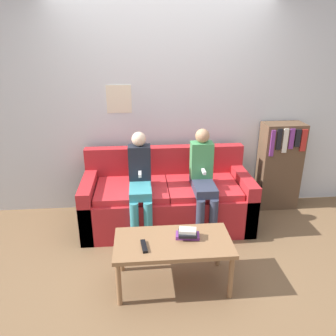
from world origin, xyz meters
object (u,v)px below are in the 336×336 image
person_right (203,178)px  tv_remote (144,246)px  coffee_table (173,246)px  person_left (140,181)px  couch (167,200)px  bookshelf (279,166)px

person_right → tv_remote: (-0.66, -0.93, -0.19)m
coffee_table → person_left: 0.93m
coffee_table → tv_remote: size_ratio=5.79×
coffee_table → person_left: bearing=107.3°
couch → person_right: person_right is taller
couch → coffee_table: size_ratio=1.89×
bookshelf → coffee_table: bearing=-137.5°
coffee_table → person_left: (-0.27, 0.86, 0.24)m
person_right → bookshelf: (1.08, 0.51, -0.09)m
couch → bookshelf: bearing=12.2°
person_left → person_right: (0.68, 0.00, 0.01)m
couch → coffee_table: bearing=-92.0°
person_left → person_right: bearing=0.2°
tv_remote → bookshelf: (1.74, 1.44, 0.10)m
coffee_table → bookshelf: (1.49, 1.37, 0.16)m
person_right → bookshelf: 1.20m
bookshelf → person_left: bearing=-163.7°
person_right → tv_remote: size_ratio=6.68×
person_right → tv_remote: person_right is taller
couch → coffee_table: couch is taller
bookshelf → tv_remote: bearing=-140.4°
person_right → tv_remote: 1.16m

